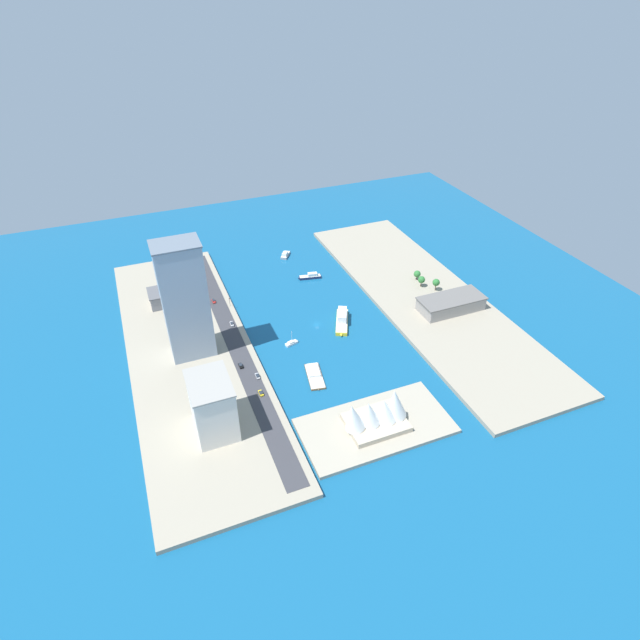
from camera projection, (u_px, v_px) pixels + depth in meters
ground_plane at (317, 324)px, 323.55m from camera, size 440.00×440.00×0.00m
quay_west at (425, 297)px, 347.18m from camera, size 70.00×240.00×2.56m
quay_east at (191, 352)px, 298.44m from camera, size 70.00×240.00×2.56m
peninsula_point at (375, 426)px, 251.56m from camera, size 74.70×38.06×2.00m
road_strip at (234, 340)px, 305.61m from camera, size 10.69×228.00×0.15m
ferry_yellow_fast at (342, 319)px, 323.50m from camera, size 17.86×27.34×7.32m
yacht_sleek_gray at (285, 255)px, 397.36m from camera, size 10.56×12.58×3.95m
barge_flat_brown at (314, 374)px, 283.08m from camera, size 11.95×22.82×2.58m
sailboat_small_white at (292, 343)px, 306.36m from camera, size 9.02×4.93×9.56m
patrol_launch_navy at (310, 276)px, 369.91m from camera, size 17.49×7.12×4.18m
warehouse_low_gray at (171, 295)px, 338.01m from camera, size 28.45×17.30×9.48m
hotel_broad_white at (212, 406)px, 239.86m from camera, size 19.54×26.81×29.91m
carpark_squat_concrete at (451, 304)px, 330.45m from camera, size 43.21×19.01×9.03m
tower_tall_glass at (185, 301)px, 277.23m from camera, size 25.16×18.29×69.95m
pickup_red at (214, 301)px, 339.62m from camera, size 2.03×4.95×1.63m
van_white at (232, 324)px, 318.09m from camera, size 1.99×4.80×1.63m
sedan_silver at (258, 376)px, 278.16m from camera, size 2.02×4.72×1.50m
suv_black at (241, 366)px, 285.27m from camera, size 2.21×4.45×1.57m
taxi_yellow_cab at (261, 393)px, 267.27m from camera, size 2.10×4.58×1.45m
traffic_light_waterfront at (230, 301)px, 333.52m from camera, size 0.36×0.36×6.50m
opera_landmark at (377, 412)px, 246.30m from camera, size 34.86×22.00×20.30m
park_tree_cluster at (425, 279)px, 354.38m from camera, size 11.49×22.50×8.86m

